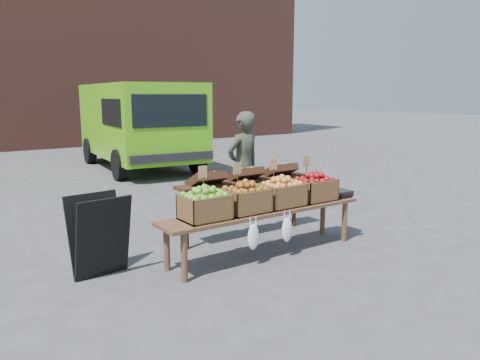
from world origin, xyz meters
TOP-DOWN VIEW (x-y plane):
  - ground at (0.00, 0.00)m, footprint 80.00×80.00m
  - brick_building at (0.00, 15.00)m, footprint 24.00×4.00m
  - delivery_van at (1.45, 7.10)m, footprint 2.69×5.07m
  - vendor at (0.69, 1.34)m, footprint 0.66×0.48m
  - chalkboard_sign at (-1.91, 0.35)m, footprint 0.62×0.38m
  - back_table at (0.16, 0.58)m, footprint 2.10×0.44m
  - display_bench at (-0.07, -0.14)m, footprint 2.70×0.56m
  - crate_golden_apples at (-0.89, -0.14)m, footprint 0.50×0.40m
  - crate_russet_pears at (-0.34, -0.14)m, footprint 0.50×0.40m
  - crate_red_apples at (0.21, -0.14)m, footprint 0.50×0.40m
  - crate_green_apples at (0.76, -0.14)m, footprint 0.50×0.40m
  - weighing_scale at (1.18, -0.14)m, footprint 0.34×0.30m

SIDE VIEW (x-z plane):
  - ground at x=0.00m, z-range 0.00..0.00m
  - display_bench at x=-0.07m, z-range 0.00..0.57m
  - chalkboard_sign at x=-1.91m, z-range 0.00..0.90m
  - back_table at x=0.16m, z-range 0.00..1.04m
  - weighing_scale at x=1.18m, z-range 0.57..0.65m
  - crate_golden_apples at x=-0.89m, z-range 0.57..0.85m
  - crate_russet_pears at x=-0.34m, z-range 0.57..0.85m
  - crate_red_apples at x=0.21m, z-range 0.57..0.85m
  - crate_green_apples at x=0.76m, z-range 0.57..0.85m
  - vendor at x=0.69m, z-range 0.00..1.67m
  - delivery_van at x=1.45m, z-range 0.00..2.18m
  - brick_building at x=0.00m, z-range 0.00..10.00m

